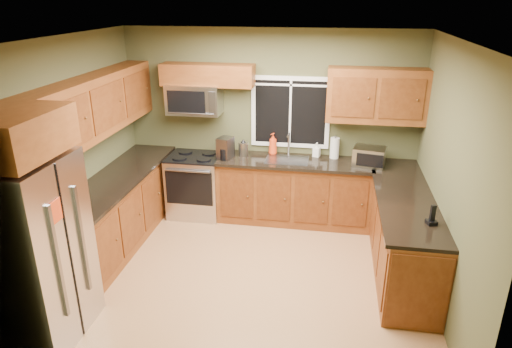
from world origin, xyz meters
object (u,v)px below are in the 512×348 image
(range, at_px, (196,185))
(paper_towel_roll, at_px, (335,148))
(refrigerator, at_px, (35,252))
(toaster_oven, at_px, (369,157))
(microwave, at_px, (194,99))
(cordless_phone, at_px, (432,219))
(kettle, at_px, (243,148))
(soap_bottle_b, at_px, (317,150))
(soap_bottle_a, at_px, (273,144))
(coffee_maker, at_px, (225,149))

(range, relative_size, paper_towel_roll, 2.87)
(refrigerator, distance_m, toaster_oven, 4.18)
(microwave, height_order, cordless_phone, microwave)
(kettle, relative_size, soap_bottle_b, 1.22)
(paper_towel_roll, bearing_deg, soap_bottle_b, 175.44)
(microwave, height_order, soap_bottle_a, microwave)
(coffee_maker, bearing_deg, microwave, 157.00)
(toaster_oven, bearing_deg, paper_towel_roll, 152.60)
(microwave, xyz_separation_m, cordless_phone, (2.99, -1.80, -0.73))
(refrigerator, relative_size, paper_towel_roll, 5.50)
(microwave, distance_m, cordless_phone, 3.57)
(range, xyz_separation_m, microwave, (-0.00, 0.14, 1.26))
(microwave, xyz_separation_m, coffee_maker, (0.48, -0.20, -0.65))
(coffee_maker, relative_size, soap_bottle_a, 0.97)
(kettle, bearing_deg, toaster_oven, -3.57)
(microwave, relative_size, toaster_oven, 1.65)
(range, distance_m, soap_bottle_a, 1.30)
(refrigerator, xyz_separation_m, soap_bottle_b, (2.44, 3.00, 0.14))
(kettle, bearing_deg, microwave, 175.47)
(soap_bottle_a, distance_m, soap_bottle_b, 0.63)
(paper_towel_roll, height_order, soap_bottle_a, paper_towel_roll)
(toaster_oven, relative_size, cordless_phone, 2.17)
(microwave, height_order, kettle, microwave)
(kettle, relative_size, cordless_phone, 1.17)
(refrigerator, distance_m, kettle, 3.18)
(cordless_phone, bearing_deg, soap_bottle_b, 123.31)
(range, bearing_deg, refrigerator, -103.97)
(refrigerator, relative_size, kettle, 7.25)
(microwave, distance_m, soap_bottle_b, 1.88)
(kettle, bearing_deg, soap_bottle_b, 8.24)
(microwave, bearing_deg, soap_bottle_b, 3.08)
(soap_bottle_a, relative_size, cordless_phone, 1.48)
(range, bearing_deg, soap_bottle_b, 7.50)
(range, height_order, soap_bottle_b, soap_bottle_b)
(soap_bottle_a, bearing_deg, toaster_oven, -10.94)
(refrigerator, bearing_deg, paper_towel_roll, 47.93)
(microwave, bearing_deg, range, -89.98)
(refrigerator, relative_size, toaster_oven, 3.91)
(microwave, relative_size, kettle, 3.06)
(refrigerator, distance_m, cordless_phone, 3.85)
(refrigerator, relative_size, soap_bottle_a, 5.75)
(soap_bottle_b, bearing_deg, soap_bottle_a, 180.00)
(soap_bottle_a, relative_size, soap_bottle_b, 1.53)
(cordless_phone, bearing_deg, toaster_oven, 107.99)
(paper_towel_roll, distance_m, cordless_phone, 2.12)
(soap_bottle_a, xyz_separation_m, cordless_phone, (1.88, -1.89, -0.09))
(kettle, bearing_deg, paper_towel_roll, 5.78)
(microwave, bearing_deg, paper_towel_roll, 2.13)
(refrigerator, distance_m, microwave, 3.10)
(range, distance_m, toaster_oven, 2.54)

